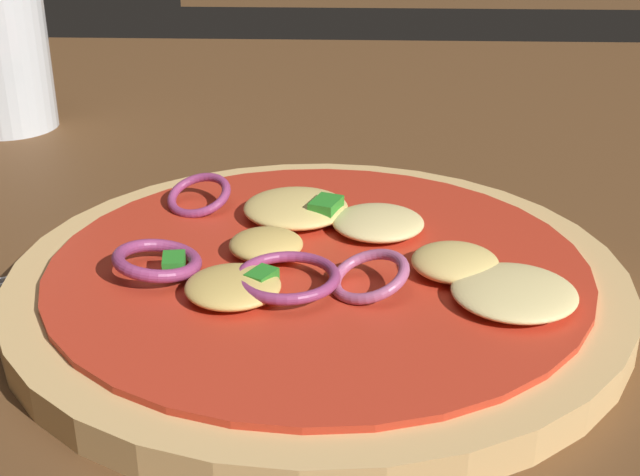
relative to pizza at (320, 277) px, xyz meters
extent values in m
cube|color=brown|center=(0.04, 0.02, -0.02)|extent=(1.17, 1.05, 0.03)
cylinder|color=tan|center=(0.00, 0.00, 0.00)|extent=(0.27, 0.27, 0.01)
cylinder|color=red|center=(0.00, 0.00, 0.01)|extent=(0.24, 0.24, 0.00)
ellipsoid|color=#F4DB8E|center=(0.08, -0.03, 0.01)|extent=(0.05, 0.05, 0.01)
ellipsoid|color=#E5BC60|center=(-0.03, -0.03, 0.01)|extent=(0.04, 0.04, 0.01)
ellipsoid|color=#E5BC60|center=(-0.02, 0.01, 0.01)|extent=(0.03, 0.03, 0.01)
ellipsoid|color=#EFCC72|center=(0.06, -0.01, 0.01)|extent=(0.04, 0.04, 0.01)
ellipsoid|color=#F4DB8E|center=(0.03, 0.03, 0.01)|extent=(0.04, 0.04, 0.01)
ellipsoid|color=#EFCC72|center=(-0.01, 0.05, 0.01)|extent=(0.05, 0.05, 0.01)
torus|color=#93386B|center=(-0.01, -0.03, 0.01)|extent=(0.06, 0.06, 0.01)
torus|color=#B25984|center=(0.02, -0.03, 0.01)|extent=(0.05, 0.05, 0.02)
torus|color=#93386B|center=(-0.06, 0.06, 0.01)|extent=(0.04, 0.04, 0.02)
torus|color=#93386B|center=(-0.07, -0.02, 0.01)|extent=(0.05, 0.05, 0.01)
cube|color=#2D8C28|center=(-0.06, -0.02, 0.01)|extent=(0.01, 0.01, 0.01)
cube|color=#2D8C28|center=(0.00, 0.04, 0.02)|extent=(0.02, 0.02, 0.01)
cube|color=#2D8C28|center=(-0.02, -0.03, 0.01)|extent=(0.01, 0.02, 0.01)
cube|color=red|center=(0.00, 0.05, 0.01)|extent=(0.01, 0.01, 0.01)
cube|color=orange|center=(-0.02, 0.01, 0.01)|extent=(0.01, 0.01, 0.00)
cube|color=silver|center=(-0.13, -0.01, -0.01)|extent=(0.04, 0.02, 0.00)
cube|color=silver|center=(-0.13, 0.00, -0.01)|extent=(0.04, 0.02, 0.00)
cube|color=silver|center=(-0.14, 0.00, -0.01)|extent=(0.04, 0.02, 0.00)
cube|color=silver|center=(-0.14, 0.01, -0.01)|extent=(0.04, 0.02, 0.00)
cylinder|color=silver|center=(-0.23, 0.24, 0.04)|extent=(0.07, 0.07, 0.11)
cylinder|color=gold|center=(-0.23, 0.24, 0.03)|extent=(0.06, 0.06, 0.08)
camera|label=1|loc=(0.01, -0.34, 0.18)|focal=48.93mm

